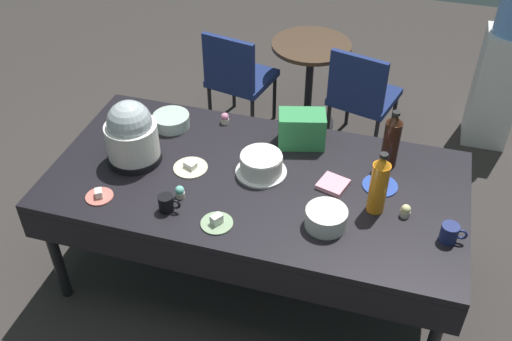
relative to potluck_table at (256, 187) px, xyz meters
name	(u,v)px	position (x,y,z in m)	size (l,w,h in m)	color
ground	(256,272)	(0.00, 0.00, -0.69)	(9.00, 9.00, 0.00)	#383330
potluck_table	(256,187)	(0.00, 0.00, 0.00)	(2.20, 1.10, 0.75)	black
frosted_layer_cake	(261,164)	(0.01, 0.05, 0.12)	(0.28, 0.28, 0.12)	silver
slow_cooker	(131,134)	(-0.68, -0.03, 0.23)	(0.29, 0.29, 0.37)	black
glass_salad_bowl	(171,121)	(-0.62, 0.32, 0.10)	(0.22, 0.22, 0.08)	#B2C6BC
ceramic_snack_bowl	(326,218)	(0.42, -0.25, 0.11)	(0.20, 0.20, 0.10)	silver
dessert_plate_coral	(99,196)	(-0.72, -0.37, 0.07)	(0.14, 0.14, 0.05)	#E07266
dessert_plate_cobalt	(380,185)	(0.64, 0.12, 0.07)	(0.19, 0.19, 0.05)	#2D4CB2
dessert_plate_cream	(190,167)	(-0.36, -0.02, 0.07)	(0.19, 0.19, 0.04)	beige
dessert_plate_sage	(217,222)	(-0.08, -0.39, 0.07)	(0.16, 0.16, 0.05)	#8CA87F
cupcake_rose	(180,192)	(-0.33, -0.25, 0.09)	(0.05, 0.05, 0.07)	beige
cupcake_lemon	(225,118)	(-0.32, 0.44, 0.09)	(0.05, 0.05, 0.07)	beige
cupcake_mint	(406,211)	(0.78, -0.07, 0.09)	(0.05, 0.05, 0.07)	beige
soda_bottle_orange_juice	(379,184)	(0.64, -0.07, 0.22)	(0.09, 0.09, 0.35)	orange
soda_bottle_cola	(391,140)	(0.66, 0.32, 0.22)	(0.09, 0.09, 0.34)	#33190F
coffee_mug_navy	(450,233)	(1.00, -0.18, 0.11)	(0.12, 0.08, 0.09)	navy
coffee_mug_black	(167,203)	(-0.35, -0.36, 0.11)	(0.12, 0.08, 0.09)	black
soda_carton	(302,129)	(0.16, 0.37, 0.16)	(0.26, 0.16, 0.20)	#338C4C
paper_napkin_stack	(333,184)	(0.40, 0.05, 0.07)	(0.14, 0.14, 0.02)	pink
maroon_chair_left	(237,75)	(-0.57, 1.43, -0.20)	(0.52, 0.52, 0.85)	navy
maroon_chair_right	(361,93)	(0.38, 1.43, -0.20)	(0.54, 0.54, 0.85)	navy
round_cafe_table	(310,70)	(-0.05, 1.65, -0.19)	(0.60, 0.60, 0.72)	#473323
water_cooler	(501,72)	(1.33, 1.85, -0.10)	(0.32, 0.32, 1.24)	silver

